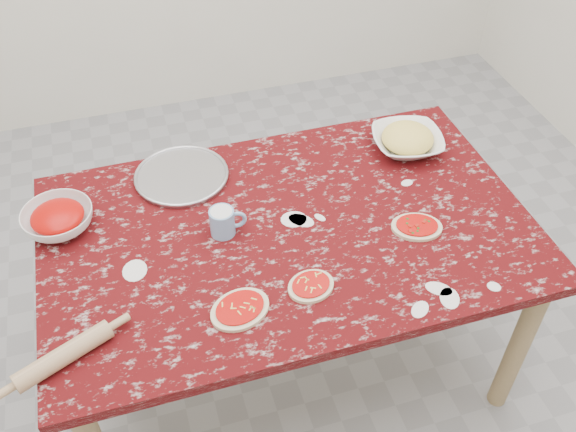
# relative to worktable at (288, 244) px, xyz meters

# --- Properties ---
(ground) EXTENTS (4.00, 4.00, 0.00)m
(ground) POSITION_rel_worktable_xyz_m (0.00, 0.00, -0.67)
(ground) COLOR gray
(worktable) EXTENTS (1.60, 1.00, 0.75)m
(worktable) POSITION_rel_worktable_xyz_m (0.00, 0.00, 0.00)
(worktable) COLOR #410709
(worktable) RESTS_ON ground
(pizza_tray) EXTENTS (0.38, 0.38, 0.01)m
(pizza_tray) POSITION_rel_worktable_xyz_m (-0.29, 0.35, 0.09)
(pizza_tray) COLOR #B2B2B7
(pizza_tray) RESTS_ON worktable
(sauce_bowl) EXTENTS (0.26, 0.26, 0.07)m
(sauce_bowl) POSITION_rel_worktable_xyz_m (-0.72, 0.22, 0.12)
(sauce_bowl) COLOR white
(sauce_bowl) RESTS_ON worktable
(cheese_bowl) EXTENTS (0.30, 0.30, 0.06)m
(cheese_bowl) POSITION_rel_worktable_xyz_m (0.55, 0.27, 0.11)
(cheese_bowl) COLOR white
(cheese_bowl) RESTS_ON worktable
(flour_mug) EXTENTS (0.12, 0.08, 0.09)m
(flour_mug) POSITION_rel_worktable_xyz_m (-0.21, 0.04, 0.13)
(flour_mug) COLOR #76A2CF
(flour_mug) RESTS_ON worktable
(pizza_left) EXTENTS (0.22, 0.19, 0.02)m
(pizza_left) POSITION_rel_worktable_xyz_m (-0.23, -0.29, 0.09)
(pizza_left) COLOR beige
(pizza_left) RESTS_ON worktable
(pizza_mid) EXTENTS (0.17, 0.16, 0.02)m
(pizza_mid) POSITION_rel_worktable_xyz_m (-0.01, -0.27, 0.09)
(pizza_mid) COLOR beige
(pizza_mid) RESTS_ON worktable
(pizza_right) EXTENTS (0.20, 0.17, 0.02)m
(pizza_right) POSITION_rel_worktable_xyz_m (0.40, -0.13, 0.09)
(pizza_right) COLOR beige
(pizza_right) RESTS_ON worktable
(rolling_pin) EXTENTS (0.27, 0.16, 0.05)m
(rolling_pin) POSITION_rel_worktable_xyz_m (-0.72, -0.32, 0.11)
(rolling_pin) COLOR tan
(rolling_pin) RESTS_ON worktable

